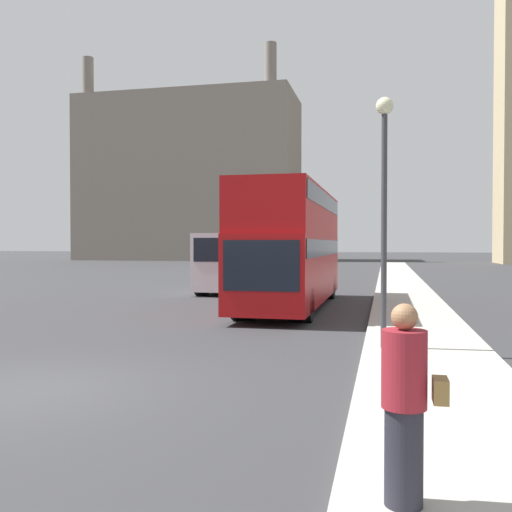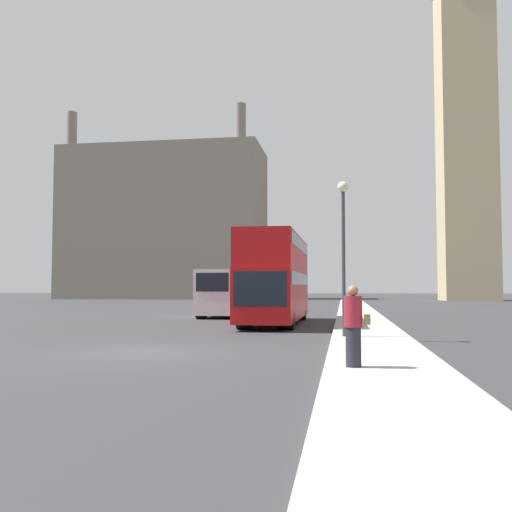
% 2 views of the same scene
% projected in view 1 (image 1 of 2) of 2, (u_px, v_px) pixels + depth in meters
% --- Properties ---
extents(ground_plane, '(300.00, 300.00, 0.00)m').
position_uv_depth(ground_plane, '(34.00, 389.00, 9.06)').
color(ground_plane, '#333335').
extents(sidewalk_strip, '(2.60, 120.00, 0.15)m').
position_uv_depth(sidewalk_strip, '(449.00, 410.00, 7.66)').
color(sidewalk_strip, '#ADA89E').
rests_on(sidewalk_strip, ground_plane).
extents(building_block_distant, '(30.73, 13.03, 28.41)m').
position_uv_depth(building_block_distant, '(190.00, 179.00, 82.58)').
color(building_block_distant, slate).
rests_on(building_block_distant, ground_plane).
extents(red_double_decker_bus, '(2.45, 10.54, 4.20)m').
position_uv_depth(red_double_decker_bus, '(292.00, 243.00, 20.52)').
color(red_double_decker_bus, '#A80F11').
rests_on(red_double_decker_bus, ground_plane).
extents(white_van, '(2.19, 5.14, 2.77)m').
position_uv_depth(white_van, '(229.00, 261.00, 26.78)').
color(white_van, silver).
rests_on(white_van, ground_plane).
extents(pedestrian, '(0.53, 0.37, 1.67)m').
position_uv_depth(pedestrian, '(405.00, 405.00, 4.69)').
color(pedestrian, '#23232D').
rests_on(pedestrian, sidewalk_strip).
extents(street_lamp, '(0.36, 0.36, 5.19)m').
position_uv_depth(street_lamp, '(384.00, 181.00, 11.80)').
color(street_lamp, '#38383D').
rests_on(street_lamp, sidewalk_strip).
extents(parked_sedan, '(1.82, 4.69, 1.52)m').
position_uv_depth(parked_sedan, '(270.00, 267.00, 40.45)').
color(parked_sedan, '#99999E').
rests_on(parked_sedan, ground_plane).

